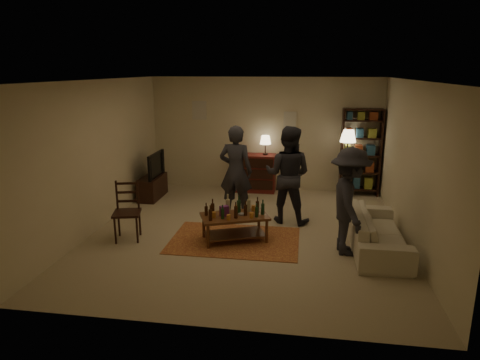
% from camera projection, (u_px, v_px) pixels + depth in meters
% --- Properties ---
extents(floor, '(6.00, 6.00, 0.00)m').
position_uv_depth(floor, '(248.00, 232.00, 7.78)').
color(floor, '#C6B793').
rests_on(floor, ground).
extents(room_shell, '(6.00, 6.00, 6.00)m').
position_uv_depth(room_shell, '(238.00, 115.00, 10.27)').
color(room_shell, beige).
rests_on(room_shell, ground).
extents(rug, '(2.20, 1.50, 0.01)m').
position_uv_depth(rug, '(235.00, 240.00, 7.40)').
color(rug, maroon).
rests_on(rug, ground).
extents(coffee_table, '(1.27, 0.99, 0.80)m').
position_uv_depth(coffee_table, '(235.00, 218.00, 7.30)').
color(coffee_table, brown).
rests_on(coffee_table, ground).
extents(dining_chair, '(0.55, 0.55, 1.04)m').
position_uv_depth(dining_chair, '(127.00, 208.00, 7.38)').
color(dining_chair, black).
rests_on(dining_chair, ground).
extents(tv_stand, '(0.40, 1.00, 1.06)m').
position_uv_depth(tv_stand, '(152.00, 181.00, 9.76)').
color(tv_stand, black).
rests_on(tv_stand, ground).
extents(dresser, '(1.00, 0.50, 1.36)m').
position_uv_depth(dresser, '(255.00, 172.00, 10.28)').
color(dresser, maroon).
rests_on(dresser, ground).
extents(bookshelf, '(0.90, 0.34, 2.02)m').
position_uv_depth(bookshelf, '(360.00, 151.00, 9.85)').
color(bookshelf, black).
rests_on(bookshelf, ground).
extents(floor_lamp, '(0.36, 0.36, 1.55)m').
position_uv_depth(floor_lamp, '(348.00, 140.00, 9.70)').
color(floor_lamp, black).
rests_on(floor_lamp, ground).
extents(sofa, '(0.81, 2.08, 0.61)m').
position_uv_depth(sofa, '(377.00, 231.00, 7.00)').
color(sofa, beige).
rests_on(sofa, ground).
extents(person_left, '(0.71, 0.51, 1.83)m').
position_uv_depth(person_left, '(236.00, 171.00, 8.44)').
color(person_left, '#2A2B32').
rests_on(person_left, ground).
extents(person_right, '(1.03, 0.88, 1.86)m').
position_uv_depth(person_right, '(288.00, 175.00, 8.11)').
color(person_right, '#25262D').
rests_on(person_right, ground).
extents(person_by_sofa, '(0.75, 1.17, 1.72)m').
position_uv_depth(person_by_sofa, '(349.00, 202.00, 6.71)').
color(person_by_sofa, '#2A2A32').
rests_on(person_by_sofa, ground).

